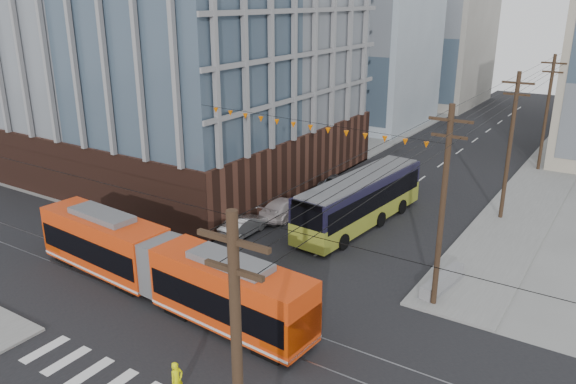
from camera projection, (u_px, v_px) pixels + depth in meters
ground at (176, 356)px, 26.13m from camera, size 160.00×160.00×0.00m
office_building at (165, 15)px, 50.98m from camera, size 30.00×25.00×28.60m
bg_bldg_nw_near at (355, 53)px, 73.15m from camera, size 18.00×16.00×18.00m
bg_bldg_nw_far at (430, 37)px, 87.14m from camera, size 16.00×18.00×20.00m
utility_pole_far at (569, 93)px, 64.37m from camera, size 0.30×0.30×11.00m
streetcar at (162, 266)px, 30.78m from camera, size 19.47×4.10×3.72m
city_bus at (360, 200)px, 40.75m from camera, size 4.03×13.58×3.79m
parked_car_silver at (244, 225)px, 39.37m from camera, size 1.48×4.20×1.38m
parked_car_white at (285, 207)px, 42.57m from camera, size 2.10×5.14×1.49m
parked_car_grey at (337, 182)px, 48.82m from camera, size 2.23×4.56×1.25m
pedestrian at (177, 380)px, 23.19m from camera, size 0.46×0.65×1.67m
jersey_barrier at (442, 282)px, 32.07m from camera, size 1.55×4.42×0.87m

